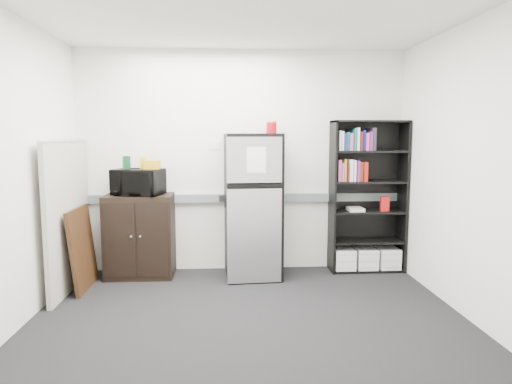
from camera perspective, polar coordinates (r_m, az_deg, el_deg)
floor at (r=4.23m, az=-0.83°, el=-16.18°), size 4.00×4.00×0.00m
wall_back at (r=5.64m, az=-1.73°, el=3.81°), size 4.00×0.02×2.70m
wall_right at (r=4.47m, az=25.73°, el=2.28°), size 0.02×3.50×2.70m
wall_left at (r=4.29m, az=-28.60°, el=1.95°), size 0.02×3.50×2.70m
ceiling at (r=4.02m, az=-0.90°, el=21.93°), size 4.00×3.50×0.02m
electrical_raceway at (r=5.66m, az=-1.70°, el=-0.76°), size 3.92×0.05×0.10m
wall_note at (r=5.63m, az=-5.32°, el=5.81°), size 0.14×0.00×0.10m
bookshelf at (r=5.76m, az=13.74°, el=-0.69°), size 0.90×0.34×1.85m
cubicle_partition at (r=5.32m, az=-22.40°, el=-2.75°), size 0.06×1.30×1.62m
cabinet at (r=5.61m, az=-14.29°, el=-5.31°), size 0.78×0.52×0.98m
microwave at (r=5.49m, az=-14.52°, el=1.21°), size 0.63×0.50×0.30m
snack_box_a at (r=5.54m, az=-15.98°, el=3.56°), size 0.08×0.06×0.15m
snack_box_b at (r=5.53m, az=-15.78°, el=3.57°), size 0.08×0.06×0.15m
snack_box_c at (r=5.50m, az=-13.87°, el=3.55°), size 0.08×0.06×0.14m
snack_bag at (r=5.43m, az=-12.87°, el=3.33°), size 0.18×0.10×0.10m
refrigerator at (r=5.37m, az=-0.40°, el=-1.75°), size 0.67×0.70×1.69m
coffee_can at (r=5.46m, az=1.95°, el=8.20°), size 0.12×0.12×0.17m
framed_poster at (r=5.34m, az=-20.87°, el=-6.62°), size 0.13×0.70×0.90m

